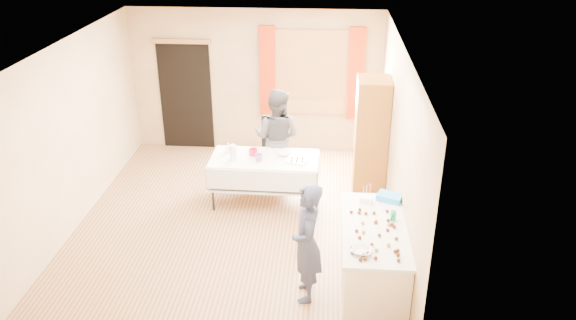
# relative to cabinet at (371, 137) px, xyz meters

# --- Properties ---
(floor) EXTENTS (4.50, 5.50, 0.02)m
(floor) POSITION_rel_cabinet_xyz_m (-1.99, -1.22, -0.94)
(floor) COLOR #9E7047
(floor) RESTS_ON ground
(ceiling) EXTENTS (4.50, 5.50, 0.02)m
(ceiling) POSITION_rel_cabinet_xyz_m (-1.99, -1.22, 1.68)
(ceiling) COLOR white
(ceiling) RESTS_ON floor
(wall_back) EXTENTS (4.50, 0.02, 2.60)m
(wall_back) POSITION_rel_cabinet_xyz_m (-1.99, 1.54, 0.37)
(wall_back) COLOR tan
(wall_back) RESTS_ON floor
(wall_front) EXTENTS (4.50, 0.02, 2.60)m
(wall_front) POSITION_rel_cabinet_xyz_m (-1.99, -3.98, 0.37)
(wall_front) COLOR tan
(wall_front) RESTS_ON floor
(wall_left) EXTENTS (0.02, 5.50, 2.60)m
(wall_left) POSITION_rel_cabinet_xyz_m (-4.25, -1.22, 0.37)
(wall_left) COLOR tan
(wall_left) RESTS_ON floor
(wall_right) EXTENTS (0.02, 5.50, 2.60)m
(wall_right) POSITION_rel_cabinet_xyz_m (0.27, -1.22, 0.37)
(wall_right) COLOR tan
(wall_right) RESTS_ON floor
(window_frame) EXTENTS (1.32, 0.06, 1.52)m
(window_frame) POSITION_rel_cabinet_xyz_m (-0.99, 1.50, 0.57)
(window_frame) COLOR olive
(window_frame) RESTS_ON wall_back
(window_pane) EXTENTS (1.20, 0.02, 1.40)m
(window_pane) POSITION_rel_cabinet_xyz_m (-0.99, 1.49, 0.57)
(window_pane) COLOR white
(window_pane) RESTS_ON wall_back
(curtain_left) EXTENTS (0.28, 0.06, 1.65)m
(curtain_left) POSITION_rel_cabinet_xyz_m (-1.77, 1.45, 0.57)
(curtain_left) COLOR #A52D0D
(curtain_left) RESTS_ON wall_back
(curtain_right) EXTENTS (0.28, 0.06, 1.65)m
(curtain_right) POSITION_rel_cabinet_xyz_m (-0.21, 1.45, 0.57)
(curtain_right) COLOR #A52D0D
(curtain_right) RESTS_ON wall_back
(doorway) EXTENTS (0.95, 0.04, 2.00)m
(doorway) POSITION_rel_cabinet_xyz_m (-3.29, 1.51, 0.07)
(doorway) COLOR black
(doorway) RESTS_ON floor
(door_lintel) EXTENTS (1.05, 0.06, 0.08)m
(door_lintel) POSITION_rel_cabinet_xyz_m (-3.29, 1.48, 1.09)
(door_lintel) COLOR olive
(door_lintel) RESTS_ON wall_back
(cabinet) EXTENTS (0.50, 0.60, 1.86)m
(cabinet) POSITION_rel_cabinet_xyz_m (0.00, 0.00, 0.00)
(cabinet) COLOR brown
(cabinet) RESTS_ON floor
(counter) EXTENTS (0.76, 1.61, 0.91)m
(counter) POSITION_rel_cabinet_xyz_m (-0.10, -2.61, -0.48)
(counter) COLOR beige
(counter) RESTS_ON floor
(party_table) EXTENTS (1.66, 0.87, 0.75)m
(party_table) POSITION_rel_cabinet_xyz_m (-1.62, -0.51, -0.49)
(party_table) COLOR black
(party_table) RESTS_ON floor
(chair) EXTENTS (0.51, 0.51, 1.06)m
(chair) POSITION_rel_cabinet_xyz_m (-1.53, 0.35, -0.62)
(chair) COLOR black
(chair) RESTS_ON floor
(girl) EXTENTS (0.60, 0.44, 1.48)m
(girl) POSITION_rel_cabinet_xyz_m (-0.87, -2.74, -0.19)
(girl) COLOR #212643
(girl) RESTS_ON floor
(woman) EXTENTS (1.11, 1.03, 1.62)m
(woman) POSITION_rel_cabinet_xyz_m (-1.48, 0.15, -0.12)
(woman) COLOR black
(woman) RESTS_ON floor
(soda_can) EXTENTS (0.09, 0.09, 0.12)m
(soda_can) POSITION_rel_cabinet_xyz_m (0.11, -2.45, 0.04)
(soda_can) COLOR #0E844B
(soda_can) RESTS_ON counter
(mixing_bowl) EXTENTS (0.34, 0.34, 0.05)m
(mixing_bowl) POSITION_rel_cabinet_xyz_m (-0.28, -3.14, 0.00)
(mixing_bowl) COLOR white
(mixing_bowl) RESTS_ON counter
(foam_block) EXTENTS (0.17, 0.13, 0.08)m
(foam_block) POSITION_rel_cabinet_xyz_m (-0.18, -2.05, 0.02)
(foam_block) COLOR white
(foam_block) RESTS_ON counter
(blue_basket) EXTENTS (0.35, 0.30, 0.08)m
(blue_basket) POSITION_rel_cabinet_xyz_m (0.11, -1.97, 0.02)
(blue_basket) COLOR #258AE0
(blue_basket) RESTS_ON counter
(pitcher) EXTENTS (0.12, 0.12, 0.22)m
(pitcher) POSITION_rel_cabinet_xyz_m (-2.07, -0.61, -0.07)
(pitcher) COLOR silver
(pitcher) RESTS_ON party_table
(cup_red) EXTENTS (0.21, 0.21, 0.11)m
(cup_red) POSITION_rel_cabinet_xyz_m (-1.79, -0.44, -0.13)
(cup_red) COLOR red
(cup_red) RESTS_ON party_table
(cup_rainbow) EXTENTS (0.14, 0.14, 0.11)m
(cup_rainbow) POSITION_rel_cabinet_xyz_m (-1.69, -0.64, -0.13)
(cup_rainbow) COLOR red
(cup_rainbow) RESTS_ON party_table
(small_bowl) EXTENTS (0.27, 0.27, 0.06)m
(small_bowl) POSITION_rel_cabinet_xyz_m (-1.33, -0.39, -0.15)
(small_bowl) COLOR white
(small_bowl) RESTS_ON party_table
(pastry_tray) EXTENTS (0.33, 0.28, 0.02)m
(pastry_tray) POSITION_rel_cabinet_xyz_m (-1.12, -0.62, -0.17)
(pastry_tray) COLOR white
(pastry_tray) RESTS_ON party_table
(bottle) EXTENTS (0.07, 0.07, 0.15)m
(bottle) POSITION_rel_cabinet_xyz_m (-2.19, -0.35, -0.11)
(bottle) COLOR white
(bottle) RESTS_ON party_table
(cake_balls) EXTENTS (0.53, 1.06, 0.04)m
(cake_balls) POSITION_rel_cabinet_xyz_m (-0.12, -2.81, -0.00)
(cake_balls) COLOR #3F2314
(cake_balls) RESTS_ON counter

